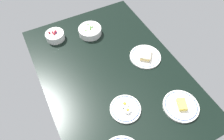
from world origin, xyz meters
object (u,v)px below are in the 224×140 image
object	(u,v)px
bowl_peas	(90,31)
bowl_berries	(55,36)
plate_eggs	(125,108)
plate_sandwich	(145,56)
plate_cheese	(181,106)

from	to	relation	value
bowl_peas	bowl_berries	size ratio (longest dim) A/B	1.26
plate_eggs	bowl_peas	xyz separation A→B (cm)	(65.80, -7.07, 1.73)
plate_sandwich	bowl_peas	distance (cm)	45.15
plate_sandwich	plate_cheese	distance (cm)	40.65
plate_eggs	plate_sandwich	size ratio (longest dim) A/B	0.84
bowl_peas	plate_cheese	size ratio (longest dim) A/B	0.83
bowl_peas	plate_sandwich	bearing A→B (deg)	-147.88
bowl_peas	plate_cheese	bearing A→B (deg)	-164.44
plate_sandwich	plate_cheese	world-z (taller)	same
plate_sandwich	plate_cheese	xyz separation A→B (cm)	(-40.60, 2.05, -0.10)
plate_eggs	plate_cheese	world-z (taller)	plate_eggs
plate_eggs	bowl_berries	xyz separation A→B (cm)	(72.47, 17.49, 1.84)
plate_eggs	plate_cheese	distance (cm)	31.80
plate_eggs	bowl_berries	bearing A→B (deg)	13.57
plate_cheese	plate_eggs	bearing A→B (deg)	65.84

